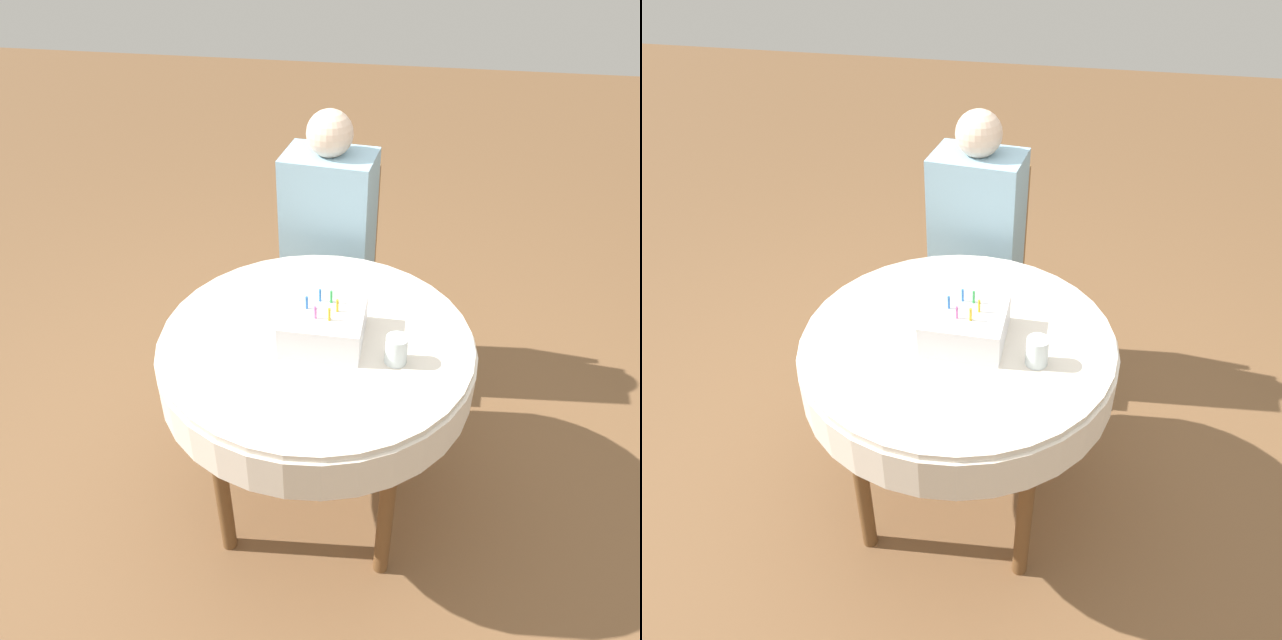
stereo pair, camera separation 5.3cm
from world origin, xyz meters
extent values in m
plane|color=brown|center=(0.00, 0.00, 0.00)|extent=(12.00, 12.00, 0.00)
cylinder|color=silver|center=(0.00, 0.00, 0.75)|extent=(0.96, 0.96, 0.02)
cylinder|color=silver|center=(0.00, 0.00, 0.67)|extent=(0.98, 0.98, 0.14)
cylinder|color=brown|center=(-0.26, -0.26, 0.37)|extent=(0.05, 0.05, 0.74)
cylinder|color=brown|center=(0.26, -0.26, 0.37)|extent=(0.05, 0.05, 0.74)
cylinder|color=brown|center=(-0.26, 0.26, 0.37)|extent=(0.05, 0.05, 0.74)
cylinder|color=brown|center=(0.26, 0.26, 0.37)|extent=(0.05, 0.05, 0.74)
cube|color=brown|center=(-0.07, 0.72, 0.45)|extent=(0.40, 0.40, 0.04)
cube|color=brown|center=(-0.06, 0.89, 0.71)|extent=(0.33, 0.06, 0.48)
cylinder|color=brown|center=(-0.25, 0.58, 0.22)|extent=(0.04, 0.04, 0.43)
cylinder|color=brown|center=(0.07, 0.55, 0.22)|extent=(0.04, 0.04, 0.43)
cylinder|color=brown|center=(-0.21, 0.89, 0.22)|extent=(0.04, 0.04, 0.43)
cylinder|color=brown|center=(0.10, 0.86, 0.22)|extent=(0.04, 0.04, 0.43)
cylinder|color=beige|center=(-0.18, 0.56, 0.23)|extent=(0.09, 0.09, 0.47)
cylinder|color=beige|center=(0.00, 0.54, 0.23)|extent=(0.09, 0.09, 0.47)
cube|color=#8CB7D1|center=(-0.07, 0.72, 0.76)|extent=(0.37, 0.27, 0.58)
sphere|color=beige|center=(-0.07, 0.72, 1.13)|extent=(0.17, 0.17, 0.17)
cube|color=white|center=(0.02, -0.01, 0.82)|extent=(0.24, 0.24, 0.11)
cylinder|color=gold|center=(0.06, -0.01, 0.89)|extent=(0.01, 0.01, 0.04)
cylinder|color=green|center=(0.04, 0.03, 0.89)|extent=(0.01, 0.01, 0.04)
cylinder|color=blue|center=(0.01, 0.04, 0.89)|extent=(0.01, 0.01, 0.04)
cylinder|color=blue|center=(-0.03, -0.01, 0.89)|extent=(0.01, 0.01, 0.04)
cylinder|color=#D166B2|center=(0.01, -0.05, 0.89)|extent=(0.01, 0.01, 0.04)
cylinder|color=gold|center=(0.05, -0.05, 0.89)|extent=(0.01, 0.01, 0.04)
cylinder|color=silver|center=(0.25, -0.08, 0.81)|extent=(0.07, 0.07, 0.09)
camera|label=1|loc=(0.26, -1.47, 1.94)|focal=35.00mm
camera|label=2|loc=(0.31, -1.46, 1.94)|focal=35.00mm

